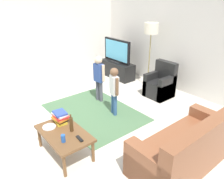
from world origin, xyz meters
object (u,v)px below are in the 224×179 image
(armchair, at_px, (161,85))
(tv_remote, at_px, (80,139))
(child_near_tv, at_px, (99,75))
(tv_stand, at_px, (117,70))
(bottle, at_px, (71,124))
(plate, at_px, (49,127))
(floor_lamp, at_px, (151,32))
(book_stack, at_px, (60,117))
(child_center, at_px, (114,87))
(coffee_table, at_px, (64,135))
(couch, at_px, (189,150))
(tv, at_px, (117,51))
(soda_can, at_px, (63,138))

(armchair, bearing_deg, tv_remote, -74.78)
(child_near_tv, bearing_deg, armchair, 60.72)
(tv_stand, bearing_deg, bottle, -51.91)
(child_near_tv, height_order, plate, child_near_tv)
(floor_lamp, bearing_deg, child_near_tv, -96.02)
(floor_lamp, height_order, book_stack, floor_lamp)
(child_center, distance_m, coffee_table, 1.58)
(book_stack, relative_size, bottle, 1.01)
(book_stack, height_order, plate, book_stack)
(book_stack, bearing_deg, coffee_table, -18.87)
(couch, distance_m, book_stack, 2.14)
(couch, height_order, child_center, child_center)
(child_center, xyz_separation_m, plate, (0.22, -1.59, -0.22))
(tv, distance_m, couch, 4.09)
(tv_remote, bearing_deg, floor_lamp, 119.07)
(floor_lamp, xyz_separation_m, child_near_tv, (-0.17, -1.58, -0.86))
(coffee_table, bearing_deg, tv, 126.56)
(bottle, height_order, soda_can, bottle)
(tv_stand, height_order, book_stack, book_stack)
(child_near_tv, distance_m, plate, 2.01)
(tv_stand, distance_m, soda_can, 4.02)
(floor_lamp, height_order, coffee_table, floor_lamp)
(coffee_table, relative_size, book_stack, 3.26)
(couch, height_order, soda_can, couch)
(book_stack, distance_m, plate, 0.24)
(couch, relative_size, plate, 8.18)
(armchair, xyz_separation_m, bottle, (0.52, -2.89, 0.25))
(soda_can, bearing_deg, floor_lamp, 111.45)
(tv_stand, relative_size, bottle, 3.96)
(book_stack, distance_m, bottle, 0.35)
(child_center, bearing_deg, bottle, -67.80)
(coffee_table, bearing_deg, soda_can, -28.61)
(tv_stand, relative_size, plate, 5.45)
(child_near_tv, height_order, soda_can, child_near_tv)
(tv, xyz_separation_m, armchair, (1.77, -0.02, -0.55))
(couch, distance_m, plate, 2.25)
(book_stack, bearing_deg, plate, -84.34)
(tv_stand, height_order, child_center, child_center)
(armchair, distance_m, book_stack, 2.92)
(tv, xyz_separation_m, coffee_table, (2.25, -3.03, -0.48))
(tv_stand, height_order, tv, tv)
(soda_can, bearing_deg, armchair, 102.46)
(child_center, height_order, tv_remote, child_center)
(floor_lamp, relative_size, plate, 8.09)
(couch, xyz_separation_m, armchair, (-1.91, 1.68, 0.01))
(couch, distance_m, child_center, 1.97)
(soda_can, height_order, plate, soda_can)
(child_center, relative_size, plate, 4.88)
(tv_stand, distance_m, bottle, 3.73)
(child_center, relative_size, coffee_table, 1.07)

